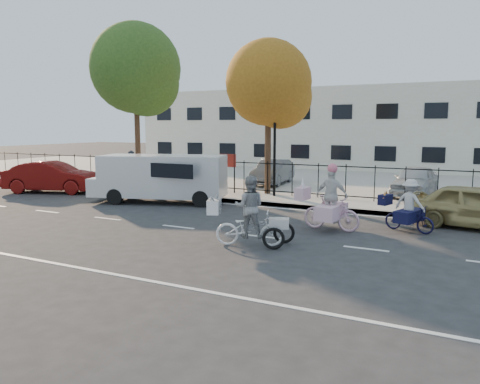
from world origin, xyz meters
The scene contains 21 objects.
ground centered at (0.00, 0.00, 0.00)m, with size 120.00×120.00×0.00m, color #333334.
road_markings centered at (0.00, 0.00, 0.01)m, with size 60.00×9.52×0.01m, color silver, non-canonical shape.
curb centered at (0.00, 5.05, 0.07)m, with size 60.00×0.10×0.15m, color #A8A399.
sidewalk centered at (0.00, 6.10, 0.07)m, with size 60.00×2.20×0.15m, color #A8A399.
parking_lot centered at (0.00, 15.00, 0.07)m, with size 60.00×15.60×0.15m, color #A8A399.
iron_fence centered at (0.00, 7.20, 0.90)m, with size 58.00×0.06×1.50m, color black, non-canonical shape.
building centered at (0.00, 25.00, 3.00)m, with size 34.00×10.00×6.00m, color silver.
lamppost centered at (0.50, 6.80, 3.11)m, with size 0.36×0.36×4.33m.
street_sign centered at (-1.85, 6.80, 1.42)m, with size 0.85×0.06×1.80m.
zebra_trike centered at (3.08, -1.09, 0.74)m, with size 2.22×1.48×1.92m.
unicorn_bike centered at (4.50, 1.78, 0.78)m, with size 2.10×1.47×2.10m.
bull_bike centered at (6.71, 2.71, 0.65)m, with size 1.82×1.28×1.64m.
white_van centered at (-3.44, 3.80, 1.11)m, with size 6.10×3.42×2.01m.
red_sedan centered at (-10.00, 3.82, 0.76)m, with size 1.62×4.63×1.53m, color #5C0C0A.
gold_sedan centered at (8.60, 4.11, 0.71)m, with size 1.67×4.14×1.41m, color #9E8E56.
pedestrian centered at (-7.09, 6.24, 1.09)m, with size 0.68×0.45×1.87m, color black.
lot_car_b centered at (-9.93, 10.82, 0.84)m, with size 2.28×4.95×1.38m, color silver.
lot_car_c centered at (-1.22, 10.73, 0.80)m, with size 1.38×3.95×1.30m, color #515559.
lot_car_d centered at (6.10, 9.72, 0.82)m, with size 1.58×3.92×1.33m, color #A8ACB0.
tree_west centered at (-7.36, 7.36, 5.97)m, with size 4.65×4.65×8.53m.
tree_mid centered at (0.06, 7.44, 4.97)m, with size 3.88×3.88×7.11m.
Camera 1 is at (8.47, -12.31, 3.25)m, focal length 35.00 mm.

